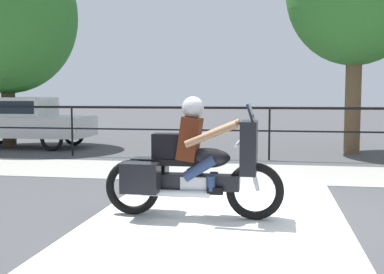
{
  "coord_description": "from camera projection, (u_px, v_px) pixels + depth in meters",
  "views": [
    {
      "loc": [
        0.12,
        -6.42,
        1.61
      ],
      "look_at": [
        -0.99,
        0.01,
        1.03
      ],
      "focal_mm": 45.0,
      "sensor_mm": 36.0,
      "label": 1
    }
  ],
  "objects": [
    {
      "name": "crosswalk_band",
      "position": [
        219.0,
        216.0,
        6.36
      ],
      "size": [
        3.27,
        6.0,
        0.01
      ],
      "primitive_type": "cube",
      "color": "silver",
      "rests_on": "ground"
    },
    {
      "name": "fence_railing",
      "position": [
        270.0,
        118.0,
        11.68
      ],
      "size": [
        36.0,
        0.05,
        1.31
      ],
      "color": "black",
      "rests_on": "ground"
    },
    {
      "name": "parked_car",
      "position": [
        21.0,
        119.0,
        14.54
      ],
      "size": [
        4.08,
        1.65,
        1.52
      ],
      "rotation": [
        0.0,
        0.0,
        0.03
      ],
      "color": "silver",
      "rests_on": "ground"
    },
    {
      "name": "ground_plane",
      "position": [
        264.0,
        214.0,
        6.46
      ],
      "size": [
        120.0,
        120.0,
        0.0
      ],
      "primitive_type": "plane",
      "color": "#424244"
    },
    {
      "name": "motorcycle",
      "position": [
        192.0,
        164.0,
        6.26
      ],
      "size": [
        2.37,
        0.76,
        1.58
      ],
      "rotation": [
        0.0,
        0.0,
        -0.05
      ],
      "color": "black",
      "rests_on": "ground"
    },
    {
      "name": "sidewalk_band",
      "position": [
        268.0,
        173.0,
        9.8
      ],
      "size": [
        44.0,
        2.4,
        0.01
      ],
      "primitive_type": "cube",
      "color": "#99968E",
      "rests_on": "ground"
    },
    {
      "name": "tree_behind_car",
      "position": [
        5.0,
        16.0,
        14.54
      ],
      "size": [
        4.29,
        4.29,
        6.35
      ],
      "color": "brown",
      "rests_on": "ground"
    }
  ]
}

